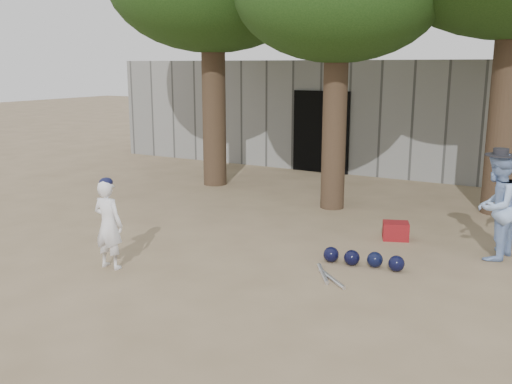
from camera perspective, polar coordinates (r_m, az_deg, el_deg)
The scene contains 7 objects.
ground at distance 8.58m, azimuth -6.83°, elevation -7.05°, with size 70.00×70.00×0.00m, color #937C5E.
boy_player at distance 8.40m, azimuth -14.54°, elevation -3.17°, with size 0.47×0.31×1.29m, color white.
spectator_blue at distance 9.22m, azimuth 22.86°, elevation -1.36°, with size 0.78×0.61×1.61m, color #9ABAEE.
red_bag at distance 9.87m, azimuth 13.79°, elevation -3.79°, with size 0.42×0.32×0.30m, color maroon.
back_building at distance 17.56m, azimuth 13.44°, elevation 7.76°, with size 16.00×5.24×3.00m.
helmet_row at distance 8.49m, azimuth 10.67°, elevation -6.58°, with size 1.19×0.33×0.23m.
bat_pile at distance 8.00m, azimuth 7.13°, elevation -8.33°, with size 0.68×0.70×0.06m.
Camera 1 is at (4.81, -6.50, 2.87)m, focal length 40.00 mm.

